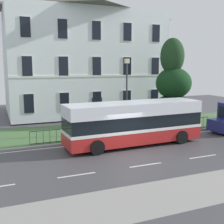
# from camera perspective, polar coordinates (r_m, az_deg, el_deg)

# --- Properties ---
(ground_plane) EXTENTS (60.00, 56.00, 0.18)m
(ground_plane) POSITION_cam_1_polar(r_m,az_deg,el_deg) (19.20, 2.22, -7.62)
(ground_plane) COLOR #414145
(georgian_townhouse) EXTENTS (17.15, 10.61, 13.35)m
(georgian_townhouse) POSITION_cam_1_polar(r_m,az_deg,el_deg) (34.21, -6.01, 11.33)
(georgian_townhouse) COLOR white
(georgian_townhouse) RESTS_ON ground_plane
(iron_verge_railing) EXTENTS (15.21, 0.04, 0.97)m
(iron_verge_railing) POSITION_cam_1_polar(r_m,az_deg,el_deg) (22.60, 3.53, -3.38)
(iron_verge_railing) COLOR black
(iron_verge_railing) RESTS_ON ground_plane
(evergreen_tree) EXTENTS (3.98, 3.98, 8.06)m
(evergreen_tree) POSITION_cam_1_polar(r_m,az_deg,el_deg) (28.05, 12.01, 4.12)
(evergreen_tree) COLOR #423328
(evergreen_tree) RESTS_ON ground_plane
(single_decker_bus) EXTENTS (9.93, 2.92, 3.02)m
(single_decker_bus) POSITION_cam_1_polar(r_m,az_deg,el_deg) (20.24, 4.38, -2.07)
(single_decker_bus) COLOR #B1201F
(single_decker_bus) RESTS_ON ground_plane
(street_lamp_post) EXTENTS (0.36, 0.24, 5.94)m
(street_lamp_post) POSITION_cam_1_polar(r_m,az_deg,el_deg) (22.84, 2.93, 4.24)
(street_lamp_post) COLOR #333338
(street_lamp_post) RESTS_ON ground_plane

